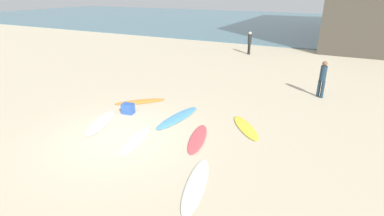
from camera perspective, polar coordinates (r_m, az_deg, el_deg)
name	(u,v)px	position (r m, az deg, el deg)	size (l,w,h in m)	color
ground_plane	(120,138)	(10.29, -13.72, -5.59)	(120.00, 120.00, 0.00)	beige
ocean_water	(300,23)	(46.69, 20.06, 15.04)	(120.00, 40.00, 0.08)	slate
surfboard_0	(136,141)	(9.94, -10.79, -6.17)	(0.50, 2.09, 0.07)	white
surfboard_1	(196,185)	(7.78, 0.78, -14.51)	(0.50, 2.44, 0.06)	silver
surfboard_2	(101,122)	(11.53, -17.07, -2.64)	(0.59, 2.24, 0.08)	white
surfboard_3	(198,138)	(9.90, 1.08, -5.84)	(0.50, 2.12, 0.07)	#D54D53
surfboard_4	(178,117)	(11.45, -2.75, -1.82)	(0.56, 2.52, 0.08)	#4E9DD1
surfboard_5	(246,127)	(10.82, 10.26, -3.68)	(0.52, 2.06, 0.07)	yellow
surfboard_6	(140,102)	(13.26, -9.89, 1.23)	(0.53, 2.19, 0.06)	orange
beachgoer_near	(323,78)	(14.64, 23.78, 5.38)	(0.39, 0.39, 1.68)	#1E3342
beachgoer_mid	(250,42)	(23.22, 10.99, 12.37)	(0.39, 0.39, 1.68)	black
beach_cooler	(128,109)	(12.10, -12.19, -0.11)	(0.45, 0.33, 0.42)	#2D56B2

